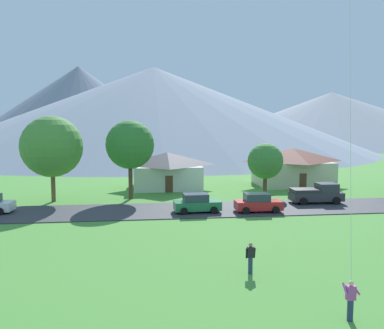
% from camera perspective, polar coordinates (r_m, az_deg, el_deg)
% --- Properties ---
extents(road_strip, '(160.00, 6.98, 0.08)m').
position_cam_1_polar(road_strip, '(36.74, -2.22, -6.66)').
color(road_strip, '#38383D').
rests_on(road_strip, ground).
extents(mountain_far_east_ridge, '(135.17, 135.17, 26.81)m').
position_cam_1_polar(mountain_far_east_ridge, '(128.11, -5.60, 8.03)').
color(mountain_far_east_ridge, gray).
rests_on(mountain_far_east_ridge, ground).
extents(mountain_central_ridge, '(81.47, 81.47, 28.59)m').
position_cam_1_polar(mountain_central_ridge, '(143.06, -16.11, 7.94)').
color(mountain_central_ridge, slate).
rests_on(mountain_central_ridge, ground).
extents(mountain_east_ridge, '(125.45, 125.45, 22.95)m').
position_cam_1_polar(mountain_east_ridge, '(186.15, 19.58, 6.36)').
color(mountain_east_ridge, '#8E939E').
rests_on(mountain_east_ridge, ground).
extents(house_leftmost, '(9.93, 7.82, 4.96)m').
position_cam_1_polar(house_leftmost, '(53.83, 14.42, -0.20)').
color(house_leftmost, beige).
rests_on(house_leftmost, ground).
extents(house_left_center, '(8.97, 8.18, 4.54)m').
position_cam_1_polar(house_left_center, '(50.11, -3.64, -0.71)').
color(house_left_center, silver).
rests_on(house_left_center, ground).
extents(tree_near_left, '(6.31, 6.31, 8.90)m').
position_cam_1_polar(tree_near_left, '(42.82, -19.75, 2.45)').
color(tree_near_left, brown).
rests_on(tree_near_left, ground).
extents(tree_left_of_center, '(5.19, 5.19, 8.46)m').
position_cam_1_polar(tree_left_of_center, '(42.41, -9.02, 2.83)').
color(tree_left_of_center, '#4C3823').
rests_on(tree_left_of_center, ground).
extents(tree_center, '(4.00, 4.00, 5.93)m').
position_cam_1_polar(tree_center, '(44.77, 10.64, 0.47)').
color(tree_center, '#4C3823').
rests_on(tree_center, ground).
extents(parked_car_green_west_end, '(4.27, 2.22, 1.68)m').
position_cam_1_polar(parked_car_green_west_end, '(35.61, 0.71, -5.69)').
color(parked_car_green_west_end, '#237042').
rests_on(parked_car_green_west_end, road_strip).
extents(parked_car_red_east_end, '(4.23, 2.13, 1.68)m').
position_cam_1_polar(parked_car_red_east_end, '(36.30, 9.58, -5.55)').
color(parked_car_red_east_end, red).
rests_on(parked_car_red_east_end, road_strip).
extents(pickup_truck_charcoal_west_side, '(5.24, 2.41, 1.99)m').
position_cam_1_polar(pickup_truck_charcoal_west_side, '(41.80, 17.81, -4.01)').
color(pickup_truck_charcoal_west_side, '#333338').
rests_on(pickup_truck_charcoal_west_side, road_strip).
extents(watcher_person, '(0.56, 0.24, 1.68)m').
position_cam_1_polar(watcher_person, '(21.58, 8.52, -13.24)').
color(watcher_person, navy).
rests_on(watcher_person, ground).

